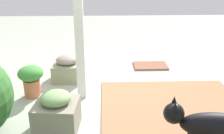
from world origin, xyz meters
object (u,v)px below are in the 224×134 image
at_px(stone_planter_mid, 57,112).
at_px(doormat, 150,66).
at_px(stone_planter_nearest, 67,69).
at_px(terracotta_pot_broad, 31,78).
at_px(porch_pillar, 78,12).
at_px(dog, 211,125).

xyz_separation_m(stone_planter_mid, doormat, (-1.33, -1.80, -0.19)).
bearing_deg(stone_planter_nearest, terracotta_pot_broad, 51.85).
distance_m(stone_planter_mid, doormat, 2.24).
bearing_deg(doormat, porch_pillar, 43.45).
xyz_separation_m(porch_pillar, stone_planter_nearest, (0.26, -0.55, -0.96)).
xyz_separation_m(terracotta_pot_broad, doormat, (-1.79, -1.03, -0.25)).
height_order(terracotta_pot_broad, dog, dog).
relative_size(porch_pillar, doormat, 3.94).
bearing_deg(stone_planter_nearest, dog, 130.69).
distance_m(porch_pillar, dog, 1.92).
distance_m(stone_planter_nearest, doormat, 1.48).
distance_m(stone_planter_mid, terracotta_pot_broad, 0.90).
relative_size(stone_planter_nearest, terracotta_pot_broad, 0.99).
relative_size(porch_pillar, stone_planter_mid, 4.70).
xyz_separation_m(terracotta_pot_broad, dog, (-1.93, 1.24, 0.07)).
distance_m(dog, doormat, 2.30).
height_order(porch_pillar, stone_planter_mid, porch_pillar).
bearing_deg(stone_planter_mid, porch_pillar, -105.78).
relative_size(stone_planter_mid, dog, 0.58).
height_order(stone_planter_nearest, stone_planter_mid, stone_planter_mid).
bearing_deg(terracotta_pot_broad, doormat, -150.14).
height_order(porch_pillar, dog, porch_pillar).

